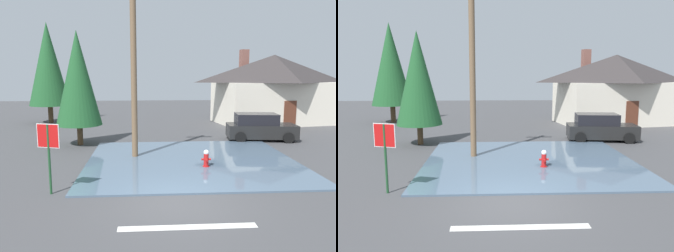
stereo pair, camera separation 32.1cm
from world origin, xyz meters
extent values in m
cube|color=#424244|center=(0.00, 0.00, -0.05)|extent=(80.00, 80.00, 0.10)
cube|color=#4C6075|center=(1.10, 4.74, 0.03)|extent=(9.41, 8.45, 0.07)
cube|color=silver|center=(0.10, -1.80, 0.00)|extent=(3.68, 0.32, 0.01)
cylinder|color=#1E4C28|center=(-4.16, 0.95, 1.18)|extent=(0.08, 0.08, 2.36)
cube|color=white|center=(-4.16, 0.95, 1.98)|extent=(0.77, 0.25, 0.80)
cube|color=red|center=(-4.16, 0.95, 1.98)|extent=(0.73, 0.25, 0.75)
cylinder|color=red|center=(1.58, 3.66, 0.05)|extent=(0.29, 0.29, 0.10)
cylinder|color=red|center=(1.58, 3.66, 0.36)|extent=(0.21, 0.21, 0.52)
sphere|color=white|center=(1.58, 3.66, 0.68)|extent=(0.23, 0.23, 0.23)
cylinder|color=red|center=(1.43, 3.66, 0.38)|extent=(0.10, 0.09, 0.09)
cylinder|color=red|center=(1.73, 3.66, 0.38)|extent=(0.10, 0.09, 0.09)
cylinder|color=red|center=(1.58, 3.51, 0.38)|extent=(0.10, 0.10, 0.10)
cylinder|color=brown|center=(-1.49, 5.66, 4.25)|extent=(0.28, 0.28, 8.50)
cube|color=silver|center=(9.33, 16.40, 1.65)|extent=(9.45, 6.35, 3.31)
pyramid|color=#332D2D|center=(9.33, 16.40, 4.39)|extent=(10.20, 6.85, 2.15)
cube|color=brown|center=(7.02, 16.94, 4.92)|extent=(0.69, 0.69, 1.94)
cube|color=#592D1E|center=(9.73, 13.90, 1.00)|extent=(1.00, 0.22, 2.00)
cube|color=black|center=(5.99, 9.44, 0.57)|extent=(4.21, 2.14, 0.79)
cube|color=black|center=(5.67, 9.47, 1.29)|extent=(2.58, 1.76, 0.65)
cylinder|color=black|center=(7.45, 10.14, 0.32)|extent=(0.66, 0.29, 0.64)
cylinder|color=black|center=(7.27, 8.44, 0.32)|extent=(0.66, 0.29, 0.64)
cylinder|color=black|center=(4.72, 10.44, 0.32)|extent=(0.66, 0.29, 0.64)
cylinder|color=black|center=(4.53, 8.73, 0.32)|extent=(0.66, 0.29, 0.64)
cylinder|color=#4C3823|center=(-4.67, 8.83, 0.57)|extent=(0.32, 0.32, 1.14)
cone|color=#1E5128|center=(-4.67, 8.83, 3.73)|extent=(2.53, 2.53, 5.19)
cylinder|color=#4C3823|center=(-8.69, 17.63, 0.72)|extent=(0.40, 0.40, 1.44)
cone|color=#1E5128|center=(-8.69, 17.63, 4.72)|extent=(3.20, 3.20, 6.56)
camera|label=1|loc=(-0.98, -9.97, 3.99)|focal=35.66mm
camera|label=2|loc=(-0.66, -9.99, 3.99)|focal=35.66mm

